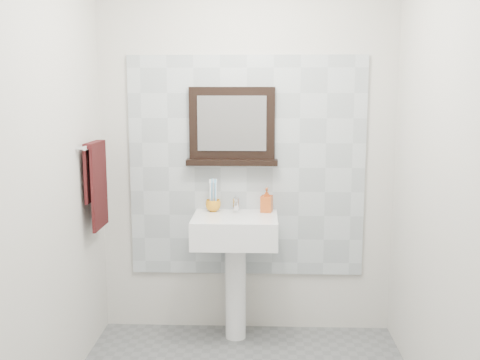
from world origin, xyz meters
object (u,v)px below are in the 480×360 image
(pedestal_sink, at_px, (235,243))
(toothbrush_cup, at_px, (213,206))
(soap_dispenser, at_px, (267,200))
(framed_mirror, at_px, (232,128))
(hand_towel, at_px, (96,178))

(pedestal_sink, distance_m, toothbrush_cup, 0.30)
(pedestal_sink, distance_m, soap_dispenser, 0.36)
(pedestal_sink, relative_size, framed_mirror, 1.57)
(toothbrush_cup, height_order, framed_mirror, framed_mirror)
(soap_dispenser, height_order, hand_towel, hand_towel)
(pedestal_sink, xyz_separation_m, toothbrush_cup, (-0.15, 0.13, 0.22))
(soap_dispenser, xyz_separation_m, hand_towel, (-1.08, -0.23, 0.18))
(soap_dispenser, xyz_separation_m, framed_mirror, (-0.23, 0.06, 0.47))
(hand_towel, bearing_deg, toothbrush_cup, 18.44)
(framed_mirror, distance_m, hand_towel, 0.94)
(toothbrush_cup, bearing_deg, framed_mirror, 24.02)
(hand_towel, bearing_deg, framed_mirror, 19.30)
(toothbrush_cup, distance_m, framed_mirror, 0.54)
(soap_dispenser, relative_size, hand_towel, 0.30)
(framed_mirror, relative_size, hand_towel, 1.11)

